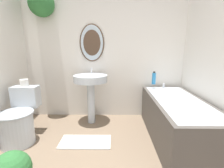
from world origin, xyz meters
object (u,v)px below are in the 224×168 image
Objects in this scene: toilet at (19,121)px; bathtub at (177,119)px; pedestal_sink at (91,85)px; shampoo_bottle at (154,78)px; toilet_paper_roll at (24,83)px.

bathtub is at bearing 2.00° from toilet.
shampoo_bottle is at bearing 6.31° from pedestal_sink.
pedestal_sink is 1.06m from shampoo_bottle.
shampoo_bottle reaches higher than toilet.
pedestal_sink is 4.27× the size of shampoo_bottle.
pedestal_sink reaches higher than shampoo_bottle.
bathtub is at bearing -22.48° from pedestal_sink.
pedestal_sink is (0.89, 0.59, 0.37)m from toilet.
toilet_paper_roll reaches higher than bathtub.
shampoo_bottle is 1.95× the size of toilet_paper_roll.
toilet reaches higher than bathtub.
bathtub is at bearing -73.37° from shampoo_bottle.
bathtub is (1.24, -0.51, -0.36)m from pedestal_sink.
bathtub is (2.13, 0.07, 0.01)m from toilet.
shampoo_bottle is at bearing 13.53° from toilet_paper_roll.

